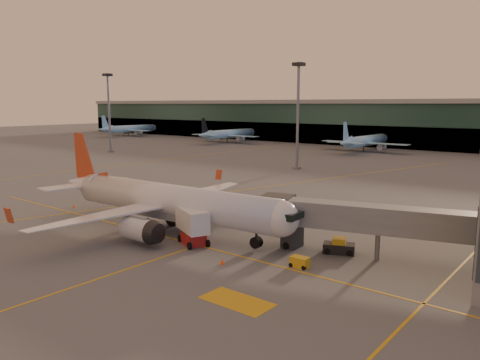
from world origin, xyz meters
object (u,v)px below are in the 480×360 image
Objects in this scene: main_airplane at (164,201)px; catering_truck at (192,224)px; pushback_tug at (339,247)px; gpu_cart at (300,262)px.

catering_truck is (6.77, -1.91, -1.49)m from main_airplane.
main_airplane is 10.46× the size of pushback_tug.
main_airplane is at bearing 171.08° from pushback_tug.
catering_truck reaches higher than pushback_tug.
main_airplane is at bearing -170.87° from catering_truck.
main_airplane is 6.78× the size of catering_truck.
main_airplane reaches higher than gpu_cart.
gpu_cart is at bearing -5.59° from main_airplane.
gpu_cart is (20.46, -0.97, -3.28)m from main_airplane.
pushback_tug is at bearing 11.51° from main_airplane.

